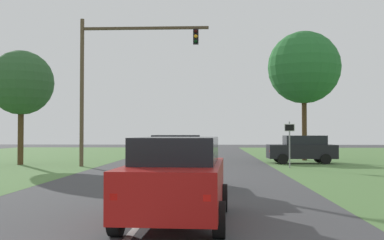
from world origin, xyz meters
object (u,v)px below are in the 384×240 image
at_px(red_suv_near, 177,177).
at_px(crossing_suv_far, 302,149).
at_px(pickup_truck_lead, 176,161).
at_px(traffic_light, 112,70).
at_px(extra_tree_1, 21,83).
at_px(oak_tree_right, 304,68).
at_px(keep_moving_sign, 290,138).

distance_m(red_suv_near, crossing_suv_far, 21.46).
distance_m(pickup_truck_lead, traffic_light, 12.74).
bearing_deg(pickup_truck_lead, extra_tree_1, 132.24).
distance_m(crossing_suv_far, extra_tree_1, 18.80).
bearing_deg(oak_tree_right, keep_moving_sign, -107.45).
bearing_deg(pickup_truck_lead, crossing_suv_far, 62.65).
bearing_deg(pickup_truck_lead, traffic_light, 113.80).
bearing_deg(keep_moving_sign, pickup_truck_lead, -119.89).
height_order(keep_moving_sign, crossing_suv_far, keep_moving_sign).
bearing_deg(extra_tree_1, keep_moving_sign, -6.54).
relative_size(keep_moving_sign, oak_tree_right, 0.28).
xyz_separation_m(pickup_truck_lead, traffic_light, (-4.75, 10.77, 4.88)).
height_order(pickup_truck_lead, extra_tree_1, extra_tree_1).
bearing_deg(keep_moving_sign, extra_tree_1, 173.46).
xyz_separation_m(traffic_light, crossing_suv_far, (12.04, 3.33, -4.91)).
distance_m(pickup_truck_lead, oak_tree_right, 20.10).
distance_m(red_suv_near, extra_tree_1, 21.94).
bearing_deg(crossing_suv_far, extra_tree_1, -173.44).
distance_m(traffic_light, crossing_suv_far, 13.42).
xyz_separation_m(crossing_suv_far, extra_tree_1, (-18.19, -2.09, 4.26)).
distance_m(keep_moving_sign, crossing_suv_far, 4.34).
distance_m(traffic_light, oak_tree_right, 14.52).
height_order(pickup_truck_lead, oak_tree_right, oak_tree_right).
xyz_separation_m(pickup_truck_lead, crossing_suv_far, (7.29, 14.09, -0.03)).
relative_size(traffic_light, keep_moving_sign, 3.34).
height_order(traffic_light, crossing_suv_far, traffic_light).
xyz_separation_m(pickup_truck_lead, oak_tree_right, (8.11, 17.44, 5.86)).
height_order(red_suv_near, oak_tree_right, oak_tree_right).
relative_size(traffic_light, crossing_suv_far, 2.02).
bearing_deg(oak_tree_right, red_suv_near, -107.79).
bearing_deg(pickup_truck_lead, keep_moving_sign, 60.11).
bearing_deg(red_suv_near, crossing_suv_far, 71.56).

